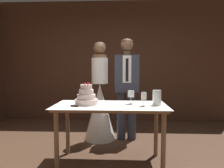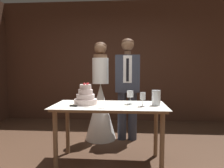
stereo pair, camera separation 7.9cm
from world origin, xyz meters
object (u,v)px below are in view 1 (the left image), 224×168
Objects in this scene: cake_table at (110,112)px; groom at (127,83)px; cake_knife at (81,107)px; wine_glass_middle at (131,95)px; tiered_cake at (86,97)px; wine_glass_near at (144,97)px; bride at (100,104)px; hurricane_candle at (157,98)px.

cake_table is 0.97m from groom.
cake_knife is at bearing -152.94° from cake_table.
wine_glass_middle is 0.82m from groom.
cake_knife is (-0.03, -0.19, -0.09)m from tiered_cake.
groom is (-0.19, 0.96, 0.09)m from wine_glass_near.
wine_glass_middle is 0.10× the size of groom.
cake_knife is 2.54× the size of wine_glass_middle.
wine_glass_near is 0.21m from wine_glass_middle.
cake_table is at bearing 41.49° from cake_knife.
cake_knife is 0.26× the size of groom.
bride is (0.08, 0.88, -0.24)m from tiered_cake.
tiered_cake reaches higher than hurricane_candle.
cake_knife is 0.67m from wine_glass_middle.
bride is at bearing 104.67° from cake_table.
wine_glass_near reaches higher than cake_table.
bride is at bearing 179.94° from groom.
hurricane_candle reaches higher than wine_glass_near.
tiered_cake is at bearing -95.23° from bride.
hurricane_candle is (0.17, 0.08, -0.03)m from wine_glass_near.
wine_glass_middle reaches higher than cake_knife.
groom is at bearing 101.00° from wine_glass_near.
cake_knife is 2.59× the size of wine_glass_near.
groom is at bearing 75.32° from cake_table.
wine_glass_middle is at bearing -58.60° from bride.
tiered_cake is at bearing -174.06° from wine_glass_middle.
cake_knife is at bearing -99.33° from tiered_cake.
wine_glass_near is (0.73, -0.08, 0.02)m from tiered_cake.
wine_glass_near is at bearing -42.93° from wine_glass_middle.
groom reaches higher than wine_glass_near.
groom is (0.58, 1.06, 0.20)m from cake_knife.
cake_knife is at bearing -157.99° from wine_glass_middle.
groom is at bearing 58.12° from tiered_cake.
wine_glass_middle is (0.61, 0.25, 0.12)m from cake_knife.
hurricane_candle is 0.96m from groom.
tiered_cake is 0.58m from wine_glass_middle.
hurricane_candle is (0.33, -0.06, -0.03)m from wine_glass_middle.
bride is at bearing 84.77° from tiered_cake.
tiered_cake is 0.66× the size of cake_knife.
bride reaches higher than wine_glass_middle.
cake_knife is 2.33× the size of hurricane_candle.
wine_glass_middle is at bearing 168.77° from hurricane_candle.
cake_knife is 0.27× the size of bride.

